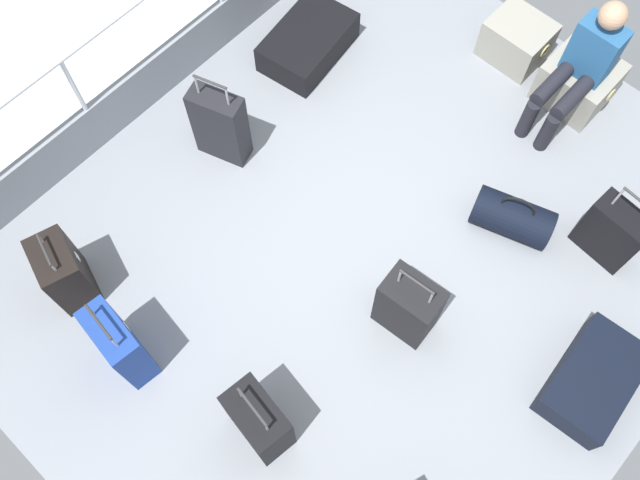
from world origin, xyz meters
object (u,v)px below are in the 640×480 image
object	(u,v)px
suitcase_1	(308,42)
suitcase_2	(259,421)
suitcase_7	(65,272)
suitcase_8	(120,344)
suitcase_4	(593,380)
suitcase_5	(220,125)
cargo_crate_0	(517,40)
passenger_seated	(581,66)
suitcase_6	(612,232)
cargo_crate_1	(578,82)
suitcase_0	(408,306)
duffel_bag	(513,217)

from	to	relation	value
suitcase_1	suitcase_2	xyz separation A→B (m)	(1.89, -2.47, 0.18)
suitcase_7	suitcase_8	distance (m)	0.68
suitcase_2	suitcase_4	bearing A→B (deg)	50.32
suitcase_1	suitcase_5	bearing A→B (deg)	-81.47
cargo_crate_0	suitcase_2	size ratio (longest dim) A/B	0.66
suitcase_2	passenger_seated	bearing A→B (deg)	90.25
suitcase_2	suitcase_6	xyz separation A→B (m)	(0.91, 2.62, -0.05)
suitcase_8	cargo_crate_1	bearing A→B (deg)	75.65
cargo_crate_0	suitcase_8	xyz separation A→B (m)	(-0.38, -3.88, 0.15)
suitcase_4	suitcase_2	bearing A→B (deg)	-129.68
suitcase_5	suitcase_7	world-z (taller)	suitcase_5
cargo_crate_0	suitcase_0	distance (m)	2.54
cargo_crate_1	suitcase_1	distance (m)	2.19
suitcase_4	suitcase_7	bearing A→B (deg)	-148.57
suitcase_5	suitcase_6	world-z (taller)	suitcase_5
suitcase_2	suitcase_6	world-z (taller)	suitcase_2
cargo_crate_0	suitcase_4	xyz separation A→B (m)	(2.03, -1.91, -0.06)
cargo_crate_0	suitcase_5	size ratio (longest dim) A/B	0.60
cargo_crate_0	suitcase_5	bearing A→B (deg)	-115.78
cargo_crate_1	suitcase_8	xyz separation A→B (m)	(-0.99, -3.86, 0.14)
suitcase_2	suitcase_7	xyz separation A→B (m)	(-1.68, -0.19, -0.02)
suitcase_2	suitcase_0	bearing A→B (deg)	80.53
cargo_crate_1	suitcase_4	xyz separation A→B (m)	(1.43, -1.89, -0.07)
passenger_seated	suitcase_5	bearing A→B (deg)	-129.43
suitcase_6	cargo_crate_0	bearing A→B (deg)	146.80
suitcase_0	cargo_crate_0	bearing A→B (deg)	108.92
suitcase_0	suitcase_2	distance (m)	1.23
suitcase_0	suitcase_4	world-z (taller)	suitcase_0
suitcase_5	suitcase_0	bearing A→B (deg)	-3.72
duffel_bag	suitcase_1	bearing A→B (deg)	175.66
cargo_crate_1	suitcase_5	world-z (taller)	suitcase_5
suitcase_1	suitcase_5	distance (m)	1.17
cargo_crate_1	passenger_seated	xyz separation A→B (m)	(-0.00, -0.18, 0.38)
passenger_seated	suitcase_7	xyz separation A→B (m)	(-1.67, -3.60, -0.27)
passenger_seated	duffel_bag	size ratio (longest dim) A/B	1.71
suitcase_4	suitcase_5	bearing A→B (deg)	-173.34
cargo_crate_1	cargo_crate_0	bearing A→B (deg)	178.12
passenger_seated	suitcase_8	xyz separation A→B (m)	(-0.99, -3.68, -0.24)
passenger_seated	duffel_bag	distance (m)	1.23
suitcase_2	suitcase_5	world-z (taller)	suitcase_5
passenger_seated	suitcase_0	xyz separation A→B (m)	(0.22, -2.20, -0.27)
cargo_crate_0	suitcase_7	distance (m)	3.95
cargo_crate_0	cargo_crate_1	world-z (taller)	cargo_crate_1
suitcase_5	suitcase_8	distance (m)	1.75
cargo_crate_1	suitcase_8	distance (m)	3.98
suitcase_5	passenger_seated	bearing A→B (deg)	50.57
suitcase_4	suitcase_6	xyz separation A→B (m)	(-0.51, 0.91, 0.14)
suitcase_2	suitcase_5	distance (m)	2.18
cargo_crate_1	passenger_seated	bearing A→B (deg)	-90.00
suitcase_4	suitcase_6	size ratio (longest dim) A/B	1.04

